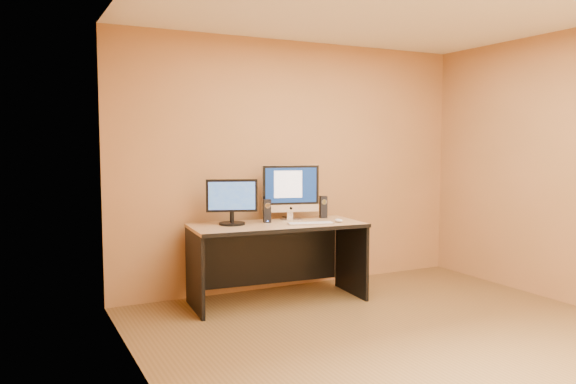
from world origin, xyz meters
TOP-DOWN VIEW (x-y plane):
  - floor at (0.00, 0.00)m, footprint 4.00×4.00m
  - walls at (0.00, 0.00)m, footprint 4.00×4.00m
  - desk at (-0.46, 1.50)m, footprint 1.70×0.85m
  - imac at (-0.21, 1.69)m, footprint 0.62×0.35m
  - second_monitor at (-0.87, 1.64)m, footprint 0.55×0.40m
  - speaker_left at (-0.51, 1.63)m, footprint 0.09×0.09m
  - speaker_right at (0.15, 1.67)m, footprint 0.09×0.09m
  - keyboard at (-0.19, 1.33)m, footprint 0.46×0.23m
  - mouse at (0.12, 1.33)m, footprint 0.07×0.11m
  - cable_a at (-0.16, 1.81)m, footprint 0.09×0.21m
  - cable_b at (-0.20, 1.79)m, footprint 0.11×0.16m

SIDE VIEW (x-z plane):
  - floor at x=0.00m, z-range 0.00..0.00m
  - desk at x=-0.46m, z-range 0.00..0.76m
  - cable_a at x=-0.16m, z-range 0.76..0.77m
  - cable_b at x=-0.20m, z-range 0.76..0.77m
  - keyboard at x=-0.19m, z-range 0.76..0.78m
  - mouse at x=0.12m, z-range 0.76..0.80m
  - speaker_left at x=-0.51m, z-range 0.76..0.99m
  - speaker_right at x=0.15m, z-range 0.76..0.99m
  - second_monitor at x=-0.87m, z-range 0.76..1.19m
  - imac at x=-0.21m, z-range 0.76..1.33m
  - walls at x=0.00m, z-range 0.00..2.60m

